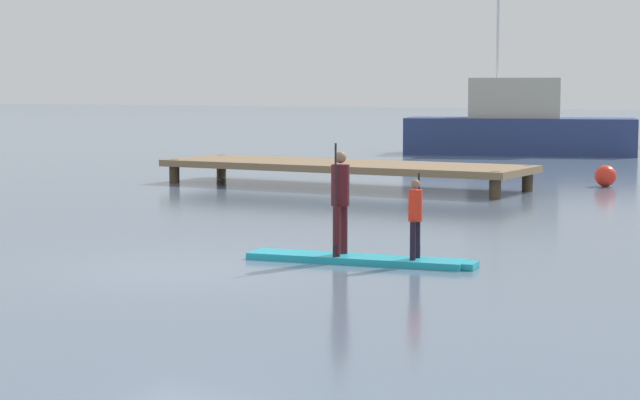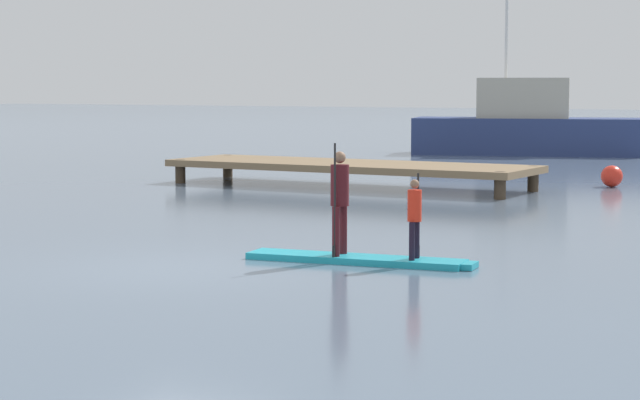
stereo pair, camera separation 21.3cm
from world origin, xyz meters
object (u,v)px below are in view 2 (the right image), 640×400
paddler_adult (340,196)px  paddler_child_solo (415,214)px  fishing_boat_green_midground (527,127)px  mooring_buoy_near (612,176)px  paddleboard_near (360,259)px

paddler_adult → paddler_child_solo: (1.17, 0.19, -0.23)m
fishing_boat_green_midground → mooring_buoy_near: fishing_boat_green_midground is taller
paddler_adult → mooring_buoy_near: paddler_adult is taller
fishing_boat_green_midground → paddler_adult: bearing=-75.8°
paddler_adult → fishing_boat_green_midground: size_ratio=0.19×
paddleboard_near → mooring_buoy_near: size_ratio=6.26×
paddleboard_near → mooring_buoy_near: mooring_buoy_near is taller
fishing_boat_green_midground → mooring_buoy_near: bearing=-61.6°
paddler_child_solo → mooring_buoy_near: paddler_child_solo is taller
mooring_buoy_near → paddler_child_solo: bearing=-85.2°
fishing_boat_green_midground → mooring_buoy_near: 14.78m
paddler_adult → paddler_child_solo: size_ratio=1.35×
paddler_child_solo → fishing_boat_green_midground: fishing_boat_green_midground is taller
mooring_buoy_near → paddleboard_near: bearing=-88.4°
mooring_buoy_near → paddler_adult: bearing=-89.6°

